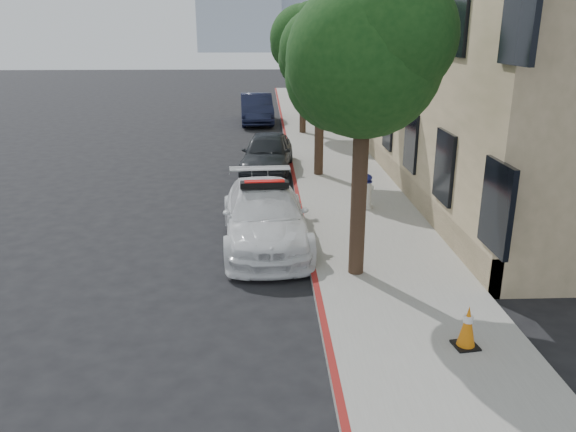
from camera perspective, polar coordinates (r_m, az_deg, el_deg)
The scene contains 12 objects.
ground at distance 13.14m, azimuth -7.13°, elevation -2.90°, with size 120.00×120.00×0.00m, color black.
sidewalk at distance 22.82m, azimuth 3.92°, elevation 6.58°, with size 3.20×50.00×0.15m, color gray.
curb_strip at distance 22.71m, azimuth 0.03°, elevation 6.56°, with size 0.12×50.00×0.15m, color maroon.
building at distance 28.37m, azimuth 14.93°, elevation 18.37°, with size 8.00×36.00×10.00m, color tan.
tree_near at distance 10.36m, azimuth 7.96°, elevation 15.63°, with size 2.92×2.82×5.62m.
tree_mid at distance 18.28m, azimuth 3.43°, elevation 16.56°, with size 2.77×2.64×5.43m.
tree_far at distance 26.25m, azimuth 1.64°, elevation 17.64°, with size 3.10×3.00×5.81m.
police_car at distance 12.91m, azimuth -2.36°, elevation 0.06°, with size 2.17×4.78×1.51m.
parked_car_mid at distance 19.49m, azimuth -2.12°, elevation 6.41°, with size 1.63×4.05×1.38m, color black.
parked_car_far at distance 30.22m, azimuth -3.22°, elevation 10.84°, with size 1.62×4.65×1.53m, color black.
fire_hydrant at distance 15.23m, azimuth 7.94°, elevation 2.49°, with size 0.39×0.36×0.94m.
traffic_cone at distance 9.04m, azimuth 17.77°, elevation -10.65°, with size 0.40×0.40×0.68m.
Camera 1 is at (1.12, -12.20, 4.75)m, focal length 35.00 mm.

